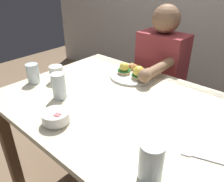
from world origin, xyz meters
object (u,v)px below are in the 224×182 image
at_px(fork, 200,157).
at_px(coffee_mug, 57,73).
at_px(eggs_benedict_plate, 132,73).
at_px(water_glass_far, 151,164).
at_px(dining_table, 119,118).
at_px(fruit_bowl, 56,117).
at_px(water_glass_near, 33,75).
at_px(diner_person, 158,74).
at_px(water_glass_extra, 59,88).

bearing_deg(fork, coffee_mug, 177.31).
xyz_separation_m(eggs_benedict_plate, coffee_mug, (-0.31, -0.34, 0.03)).
relative_size(fork, water_glass_far, 1.12).
relative_size(dining_table, water_glass_far, 8.80).
height_order(fruit_bowl, water_glass_near, water_glass_near).
xyz_separation_m(eggs_benedict_plate, fork, (0.59, -0.39, -0.02)).
xyz_separation_m(dining_table, coffee_mug, (-0.43, -0.07, 0.16)).
bearing_deg(dining_table, diner_person, 101.68).
height_order(dining_table, water_glass_far, water_glass_far).
bearing_deg(diner_person, eggs_benedict_plate, -90.52).
bearing_deg(dining_table, fork, -13.32).
bearing_deg(fruit_bowl, fork, 21.23).
height_order(fork, water_glass_near, water_glass_near).
relative_size(dining_table, coffee_mug, 10.80).
distance_m(dining_table, eggs_benedict_plate, 0.33).
distance_m(coffee_mug, water_glass_extra, 0.21).
relative_size(fork, water_glass_extra, 1.13).
distance_m(dining_table, fork, 0.49).
height_order(water_glass_far, water_glass_extra, same).
xyz_separation_m(coffee_mug, water_glass_near, (-0.09, -0.10, -0.00)).
distance_m(water_glass_near, water_glass_far, 0.90).
bearing_deg(eggs_benedict_plate, fruit_bowl, -86.31).
bearing_deg(fork, dining_table, 166.68).
relative_size(fruit_bowl, water_glass_far, 0.88).
xyz_separation_m(dining_table, water_glass_far, (0.38, -0.30, 0.17)).
height_order(eggs_benedict_plate, fruit_bowl, eggs_benedict_plate).
bearing_deg(water_glass_extra, water_glass_far, -10.78).
height_order(fruit_bowl, water_glass_extra, water_glass_extra).
distance_m(fruit_bowl, water_glass_extra, 0.22).
bearing_deg(fork, fruit_bowl, -158.77).
bearing_deg(water_glass_far, fruit_bowl, -176.89).
relative_size(dining_table, eggs_benedict_plate, 4.44).
height_order(fruit_bowl, water_glass_far, water_glass_far).
relative_size(dining_table, water_glass_extra, 8.86).
relative_size(dining_table, water_glass_near, 10.41).
height_order(eggs_benedict_plate, coffee_mug, coffee_mug).
relative_size(coffee_mug, diner_person, 0.10).
bearing_deg(water_glass_extra, coffee_mug, 147.80).
height_order(water_glass_extra, diner_person, diner_person).
distance_m(eggs_benedict_plate, diner_person, 0.34).
xyz_separation_m(water_glass_near, water_glass_extra, (0.26, -0.01, 0.01)).
distance_m(fruit_bowl, coffee_mug, 0.43).
xyz_separation_m(fruit_bowl, water_glass_far, (0.46, 0.03, 0.03)).
height_order(water_glass_far, diner_person, diner_person).
distance_m(coffee_mug, fork, 0.90).
xyz_separation_m(water_glass_far, water_glass_extra, (-0.63, 0.12, -0.00)).
xyz_separation_m(fork, water_glass_far, (-0.09, -0.19, 0.06)).
xyz_separation_m(dining_table, fruit_bowl, (-0.09, -0.32, 0.14)).
distance_m(fruit_bowl, fork, 0.59).
distance_m(water_glass_extra, diner_person, 0.80).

